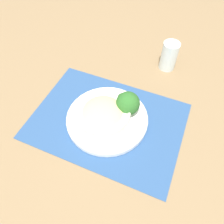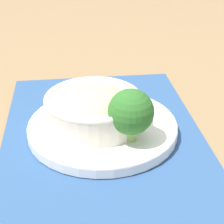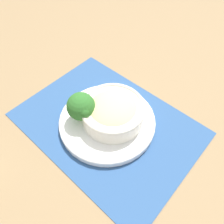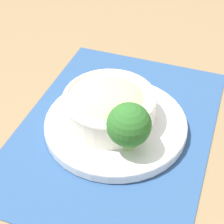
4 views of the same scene
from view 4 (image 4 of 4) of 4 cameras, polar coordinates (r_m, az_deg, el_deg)
name	(u,v)px [view 4 (image 4 of 4)]	position (r m, az deg, el deg)	size (l,w,h in m)	color
ground_plane	(116,129)	(0.74, 0.57, -2.61)	(4.00, 4.00, 0.00)	#8C704C
placemat	(116,128)	(0.74, 0.57, -2.50)	(0.52, 0.38, 0.00)	#2D5184
plate	(116,123)	(0.73, 0.58, -1.75)	(0.28, 0.28, 0.02)	white
bowl	(110,104)	(0.72, -0.38, 1.16)	(0.18, 0.18, 0.07)	silver
broccoli_floret	(129,125)	(0.64, 2.63, -1.94)	(0.08, 0.08, 0.09)	#84AD5B
carrot_slice_near	(139,114)	(0.74, 4.10, -0.25)	(0.04, 0.04, 0.01)	orange
carrot_slice_middle	(135,110)	(0.75, 3.59, 0.27)	(0.04, 0.04, 0.01)	orange
carrot_slice_far	(131,107)	(0.76, 2.93, 0.70)	(0.04, 0.04, 0.01)	orange
carrot_slice_extra	(126,105)	(0.76, 2.14, 1.00)	(0.04, 0.04, 0.01)	orange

